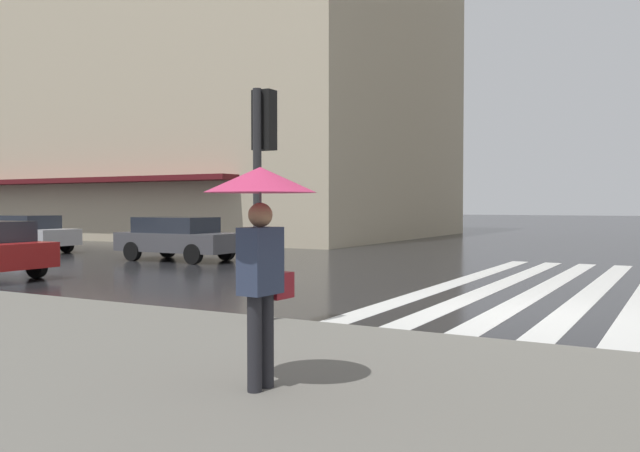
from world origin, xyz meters
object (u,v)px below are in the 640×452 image
at_px(traffic_signal_post, 262,154).
at_px(pedestrian_with_floral_umbrella, 261,212).
at_px(car_silver, 25,233).
at_px(car_dark_grey, 178,237).

bearing_deg(traffic_signal_post, pedestrian_with_floral_umbrella, -146.26).
bearing_deg(car_silver, car_dark_grey, -90.00).
height_order(traffic_signal_post, car_dark_grey, traffic_signal_post).
xyz_separation_m(traffic_signal_post, car_dark_grey, (8.86, 9.22, -1.77)).
bearing_deg(pedestrian_with_floral_umbrella, car_dark_grey, 43.46).
height_order(car_silver, pedestrian_with_floral_umbrella, pedestrian_with_floral_umbrella).
bearing_deg(pedestrian_with_floral_umbrella, car_silver, 57.71).
relative_size(car_dark_grey, pedestrian_with_floral_umbrella, 2.05).
height_order(traffic_signal_post, pedestrian_with_floral_umbrella, traffic_signal_post).
xyz_separation_m(car_dark_grey, pedestrian_with_floral_umbrella, (-11.83, -11.21, 0.99)).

